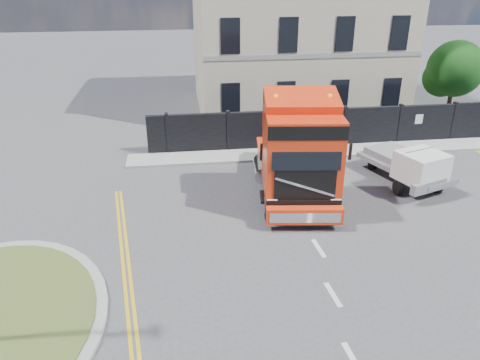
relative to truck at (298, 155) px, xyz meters
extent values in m
plane|color=#424244|center=(-3.06, -3.21, -1.93)|extent=(120.00, 120.00, 0.00)
cube|color=black|center=(2.94, 5.79, -0.93)|extent=(18.00, 0.25, 2.00)
cube|color=silver|center=(11.44, 5.79, -0.93)|extent=(2.60, 0.12, 2.00)
cube|color=beige|center=(2.94, 13.29, 3.57)|extent=(12.00, 10.00, 11.00)
cylinder|color=#382619|center=(11.44, 8.79, -0.73)|extent=(0.24, 0.24, 2.40)
sphere|color=#143710|center=(11.44, 8.79, 1.27)|extent=(3.20, 3.20, 3.20)
sphere|color=#143710|center=(10.94, 9.19, 0.67)|extent=(2.20, 2.20, 2.20)
cube|color=gray|center=(2.94, 4.89, -1.87)|extent=(20.00, 1.60, 0.12)
cube|color=black|center=(0.15, 1.20, -1.12)|extent=(3.46, 7.06, 0.48)
cube|color=red|center=(-0.08, -0.67, 0.39)|extent=(3.02, 3.11, 3.02)
cube|color=red|center=(0.06, 0.45, 1.62)|extent=(2.79, 1.30, 1.51)
cube|color=black|center=(-0.26, -2.04, 0.82)|extent=(2.36, 0.36, 1.13)
cube|color=red|center=(-0.30, -2.38, -1.34)|extent=(2.72, 0.71, 0.59)
cylinder|color=black|center=(-1.35, -1.38, -1.37)|extent=(0.48, 1.15, 1.12)
cylinder|color=gray|center=(-1.35, -1.38, -1.37)|extent=(0.46, 0.66, 0.62)
cylinder|color=black|center=(0.96, -1.67, -1.37)|extent=(0.48, 1.15, 1.12)
cylinder|color=gray|center=(0.96, -1.67, -1.37)|extent=(0.46, 0.66, 0.62)
cylinder|color=black|center=(-0.87, 2.41, -1.37)|extent=(0.48, 1.15, 1.12)
cylinder|color=gray|center=(-0.87, 2.41, -1.37)|extent=(0.46, 0.66, 0.62)
cylinder|color=black|center=(1.44, 2.12, -1.37)|extent=(0.48, 1.15, 1.12)
cylinder|color=gray|center=(1.44, 2.12, -1.37)|extent=(0.46, 0.66, 0.62)
cylinder|color=black|center=(-0.71, 3.69, -1.37)|extent=(0.48, 1.15, 1.12)
cylinder|color=gray|center=(-0.71, 3.69, -1.37)|extent=(0.46, 0.66, 0.62)
cylinder|color=black|center=(1.60, 3.40, -1.37)|extent=(0.48, 1.15, 1.12)
cylinder|color=gray|center=(1.60, 3.40, -1.37)|extent=(0.46, 0.66, 0.62)
cube|color=slate|center=(5.09, 1.19, -1.31)|extent=(3.01, 4.58, 0.22)
cube|color=silver|center=(5.09, -0.14, -0.73)|extent=(2.12, 2.07, 1.15)
cylinder|color=black|center=(4.25, -0.14, -1.62)|extent=(0.22, 0.62, 0.62)
cylinder|color=black|center=(5.94, -0.14, -1.62)|extent=(0.22, 0.62, 0.62)
cylinder|color=black|center=(4.25, 2.53, -1.62)|extent=(0.22, 0.62, 0.62)
cylinder|color=black|center=(5.94, 2.53, -1.62)|extent=(0.22, 0.62, 0.62)
camera|label=1|loc=(-4.49, -16.32, 6.59)|focal=35.00mm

